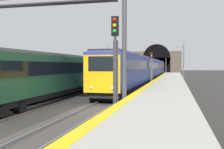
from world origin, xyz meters
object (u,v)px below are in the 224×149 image
Objects in this scene: railway_signal_near at (115,58)px; railway_signal_mid at (151,67)px; train_adjacent_platform at (111,70)px; overhead_signal_gantry at (53,20)px; railway_signal_far at (166,65)px; catenary_mast_far at (107,62)px; train_main_approaching at (148,68)px; catenary_mast_near at (183,62)px.

railway_signal_near reaches higher than railway_signal_mid.
overhead_signal_gantry is (-25.91, -2.60, 3.60)m from train_adjacent_platform.
railway_signal_near is 72.73m from railway_signal_far.
catenary_mast_far reaches higher than railway_signal_mid.
train_main_approaching is at bearing -2.75° from railway_signal_far.
railway_signal_mid is at bearing 8.84° from train_main_approaching.
overhead_signal_gantry reaches higher than train_main_approaching.
railway_signal_far is at bearing -180.00° from railway_signal_near.
railway_signal_near is 1.05× the size of railway_signal_far.
catenary_mast_near is at bearing 137.97° from train_adjacent_platform.
train_adjacent_platform is 28.45m from railway_signal_near.
railway_signal_mid is at bearing -180.00° from railway_signal_near.
train_adjacent_platform is 13.06× the size of railway_signal_mid.
train_main_approaching is 9.00m from train_adjacent_platform.
catenary_mast_near is at bearing 8.08° from railway_signal_far.
train_adjacent_platform is 8.49× the size of catenary_mast_near.
railway_signal_far is at bearing 178.20° from train_main_approaching.
train_main_approaching is 8.55m from catenary_mast_near.
overhead_signal_gantry is at bearing -3.55° from railway_signal_far.
catenary_mast_far is (-22.75, 13.40, 0.68)m from railway_signal_far.
railway_signal_mid is (21.80, -0.00, -0.58)m from railway_signal_near.
railway_signal_far is at bearing -30.50° from catenary_mast_far.
catenary_mast_far is at bearing -164.99° from railway_signal_near.
train_main_approaching is 19.07m from catenary_mast_far.
railway_signal_near reaches higher than train_adjacent_platform.
railway_signal_near reaches higher than railway_signal_far.
train_adjacent_platform is at bearing -34.26° from train_main_approaching.
catenary_mast_far reaches higher than railway_signal_near.
catenary_mast_far is at bearing -30.50° from railway_signal_far.
railway_signal_far is 0.56× the size of overhead_signal_gantry.
railway_signal_mid is 19.19m from catenary_mast_near.
train_adjacent_platform is at bearing -164.09° from catenary_mast_far.
catenary_mast_far reaches higher than catenary_mast_near.
catenary_mast_near is (40.42, -4.59, 0.34)m from railway_signal_near.
train_main_approaching is 34.97m from railway_signal_near.
train_main_approaching is at bearing -4.46° from overhead_signal_gantry.
railway_signal_near is at bearing -164.99° from catenary_mast_far.
train_adjacent_platform is at bearing 137.97° from catenary_mast_near.
train_adjacent_platform is 26.28m from overhead_signal_gantry.
railway_signal_near is 51.75m from catenary_mast_far.
train_adjacent_platform is 8.09× the size of catenary_mast_far.
railway_signal_mid is at bearing 166.15° from catenary_mast_near.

